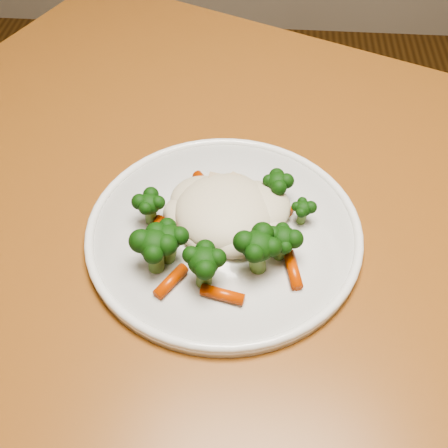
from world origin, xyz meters
The scene contains 3 objects.
dining_table centered at (0.07, -0.29, 0.65)m, with size 1.37×1.17×0.75m.
plate centered at (-0.02, -0.31, 0.76)m, with size 0.30×0.30×0.01m, color white.
meal centered at (-0.02, -0.32, 0.78)m, with size 0.20×0.18×0.05m.
Camera 1 is at (0.01, -0.71, 1.22)m, focal length 45.00 mm.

